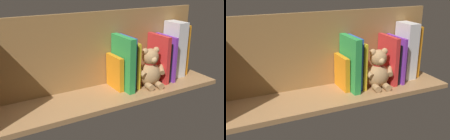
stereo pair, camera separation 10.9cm
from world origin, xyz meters
TOP-DOWN VIEW (x-y plane):
  - ground_plane at (0.00, 0.00)cm, footprint 109.12×26.73cm
  - shelf_back_panel at (0.00, -11.11)cm, footprint 109.12×1.50cm
  - book_0 at (-45.47, -4.78)cm, footprint 2.77×10.38cm
  - dictionary_thick_white at (-40.37, -3.91)cm, footprint 6.43×11.91cm
  - book_1 at (-35.30, -4.60)cm, footprint 2.86×10.72cm
  - book_2 at (-32.69, -2.06)cm, footprint 1.48×15.81cm
  - book_3 at (-30.51, -2.66)cm, footprint 1.88×14.61cm
  - book_4 at (-27.98, -1.98)cm, footprint 2.19×15.97cm
  - teddy_bear at (-20.01, 2.15)cm, footprint 15.38×13.15cm
  - book_5 at (-12.02, -2.80)cm, footprint 1.65×14.33cm
  - book_6 at (-9.72, -2.96)cm, footprint 1.95×14.01cm
  - book_7 at (-6.73, -1.52)cm, footprint 3.04×16.90cm
  - book_8 at (-3.59, -3.57)cm, footprint 2.51×12.79cm

SIDE VIEW (x-z plane):
  - ground_plane at x=0.00cm, z-range -2.20..0.00cm
  - book_8 at x=-3.59cm, z-range -0.02..16.10cm
  - teddy_bear at x=-20.01cm, z-range -1.14..17.96cm
  - book_1 at x=-35.30cm, z-range -0.01..19.13cm
  - book_3 at x=-30.51cm, z-range 0.00..19.77cm
  - book_5 at x=-12.02cm, z-range 0.00..22.15cm
  - book_2 at x=-32.69cm, z-range 0.00..22.95cm
  - book_4 at x=-27.98cm, z-range 0.00..23.65cm
  - book_6 at x=-9.72cm, z-range 0.00..24.74cm
  - book_7 at x=-6.73cm, z-range 0.00..25.34cm
  - book_0 at x=-45.47cm, z-range 0.00..26.85cm
  - dictionary_thick_white at x=-40.37cm, z-range 0.00..28.84cm
  - shelf_back_panel at x=0.00cm, z-range 0.00..35.81cm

